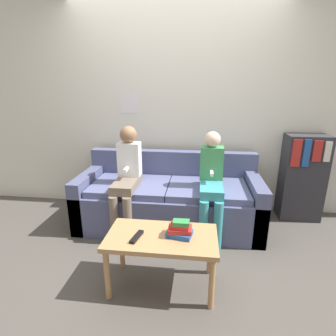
{
  "coord_description": "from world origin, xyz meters",
  "views": [
    {
      "loc": [
        0.32,
        -2.25,
        1.55
      ],
      "look_at": [
        0.0,
        0.4,
        0.72
      ],
      "focal_mm": 28.0,
      "sensor_mm": 36.0,
      "label": 1
    }
  ],
  "objects_px": {
    "coffee_table": "(162,242)",
    "person_right": "(211,180)",
    "tv_remote": "(137,237)",
    "couch": "(169,200)",
    "person_left": "(127,174)",
    "bookshelf": "(302,177)"
  },
  "relations": [
    {
      "from": "tv_remote",
      "to": "bookshelf",
      "type": "distance_m",
      "value": 2.19
    },
    {
      "from": "coffee_table",
      "to": "person_left",
      "type": "bearing_deg",
      "value": 120.53
    },
    {
      "from": "person_right",
      "to": "tv_remote",
      "type": "distance_m",
      "value": 1.08
    },
    {
      "from": "couch",
      "to": "person_left",
      "type": "height_order",
      "value": "person_left"
    },
    {
      "from": "coffee_table",
      "to": "person_right",
      "type": "height_order",
      "value": "person_right"
    },
    {
      "from": "couch",
      "to": "coffee_table",
      "type": "distance_m",
      "value": 1.04
    },
    {
      "from": "person_left",
      "to": "bookshelf",
      "type": "bearing_deg",
      "value": 14.56
    },
    {
      "from": "person_right",
      "to": "bookshelf",
      "type": "bearing_deg",
      "value": 25.68
    },
    {
      "from": "tv_remote",
      "to": "person_right",
      "type": "bearing_deg",
      "value": 69.45
    },
    {
      "from": "coffee_table",
      "to": "tv_remote",
      "type": "bearing_deg",
      "value": -162.18
    },
    {
      "from": "coffee_table",
      "to": "tv_remote",
      "type": "distance_m",
      "value": 0.2
    },
    {
      "from": "coffee_table",
      "to": "couch",
      "type": "bearing_deg",
      "value": 93.32
    },
    {
      "from": "couch",
      "to": "bookshelf",
      "type": "height_order",
      "value": "bookshelf"
    },
    {
      "from": "couch",
      "to": "coffee_table",
      "type": "bearing_deg",
      "value": -86.68
    },
    {
      "from": "coffee_table",
      "to": "tv_remote",
      "type": "height_order",
      "value": "tv_remote"
    },
    {
      "from": "person_left",
      "to": "person_right",
      "type": "height_order",
      "value": "person_left"
    },
    {
      "from": "couch",
      "to": "tv_remote",
      "type": "relative_size",
      "value": 11.61
    },
    {
      "from": "person_left",
      "to": "tv_remote",
      "type": "bearing_deg",
      "value": -70.75
    },
    {
      "from": "couch",
      "to": "bookshelf",
      "type": "distance_m",
      "value": 1.6
    },
    {
      "from": "coffee_table",
      "to": "person_right",
      "type": "bearing_deg",
      "value": 64.41
    },
    {
      "from": "person_left",
      "to": "person_right",
      "type": "distance_m",
      "value": 0.9
    },
    {
      "from": "person_right",
      "to": "bookshelf",
      "type": "relative_size",
      "value": 1.08
    }
  ]
}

